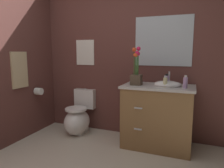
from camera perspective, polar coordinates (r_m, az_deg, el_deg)
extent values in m
cube|color=brown|center=(3.22, 5.51, 7.86)|extent=(3.92, 0.05, 2.50)
ellipsoid|color=white|center=(3.40, -9.59, -10.19)|extent=(0.38, 0.48, 0.40)
cube|color=white|center=(3.48, -9.11, -11.66)|extent=(0.22, 0.26, 0.18)
cube|color=white|center=(3.56, -7.36, -3.96)|extent=(0.36, 0.13, 0.32)
cylinder|color=white|center=(3.32, -9.86, -6.78)|extent=(0.34, 0.34, 0.03)
cylinder|color=#B7B7BC|center=(3.52, -7.41, -1.42)|extent=(0.04, 0.04, 0.02)
cube|color=brown|center=(2.94, 12.30, -8.96)|extent=(0.90, 0.52, 0.83)
cube|color=#BCB7B2|center=(2.84, 12.57, -0.71)|extent=(0.94, 0.56, 0.03)
ellipsoid|color=white|center=(2.82, 15.01, -0.15)|extent=(0.36, 0.26, 0.10)
cylinder|color=#B7B7BC|center=(2.97, 15.41, 1.63)|extent=(0.02, 0.02, 0.18)
cube|color=#B7B7BC|center=(2.67, 7.22, -6.58)|extent=(0.10, 0.02, 0.02)
cube|color=#B7B7BC|center=(2.76, 7.10, -12.21)|extent=(0.10, 0.02, 0.02)
cube|color=#4C3D2D|center=(2.83, 6.69, 1.14)|extent=(0.14, 0.14, 0.14)
cylinder|color=#386B2D|center=(2.80, 7.06, 5.38)|extent=(0.01, 0.01, 0.28)
sphere|color=#E01E51|center=(2.80, 7.11, 8.26)|extent=(0.06, 0.06, 0.06)
cylinder|color=#386B2D|center=(2.84, 7.23, 6.09)|extent=(0.01, 0.01, 0.35)
sphere|color=#E01E51|center=(2.83, 7.30, 9.60)|extent=(0.06, 0.06, 0.06)
cylinder|color=#386B2D|center=(2.85, 6.78, 5.34)|extent=(0.01, 0.01, 0.27)
sphere|color=#E01E51|center=(2.84, 6.82, 8.07)|extent=(0.06, 0.06, 0.06)
cylinder|color=#386B2D|center=(2.83, 6.36, 5.28)|extent=(0.01, 0.01, 0.27)
sphere|color=#EA4C23|center=(2.82, 6.41, 7.97)|extent=(0.06, 0.06, 0.06)
cylinder|color=#386B2D|center=(2.81, 6.06, 5.96)|extent=(0.01, 0.01, 0.33)
sphere|color=#EA4C23|center=(2.80, 6.12, 9.37)|extent=(0.06, 0.06, 0.06)
cylinder|color=#386B2D|center=(2.79, 6.51, 5.22)|extent=(0.01, 0.01, 0.27)
sphere|color=#EA4C23|center=(2.78, 6.56, 7.95)|extent=(0.06, 0.06, 0.06)
cylinder|color=#386B2D|center=(2.79, 6.86, 5.47)|extent=(0.01, 0.01, 0.29)
sphere|color=#E01E51|center=(2.79, 6.91, 8.45)|extent=(0.06, 0.06, 0.06)
cylinder|color=#B28CBF|center=(2.71, 19.48, 0.33)|extent=(0.05, 0.05, 0.14)
cylinder|color=silver|center=(2.70, 19.57, 2.02)|extent=(0.03, 0.03, 0.02)
cylinder|color=beige|center=(2.72, 14.39, 0.44)|extent=(0.05, 0.05, 0.12)
cylinder|color=#B7B7BC|center=(2.71, 14.45, 1.97)|extent=(0.03, 0.03, 0.02)
cylinder|color=#B28CBF|center=(2.87, 14.73, 0.93)|extent=(0.07, 0.07, 0.13)
cylinder|color=black|center=(2.86, 14.79, 2.48)|extent=(0.04, 0.04, 0.02)
cube|color=silver|center=(3.49, -7.38, 8.56)|extent=(0.32, 0.01, 0.41)
cube|color=#B2BCC6|center=(3.10, 13.81, 11.32)|extent=(0.80, 0.01, 0.70)
cube|color=tan|center=(3.28, -24.03, 3.56)|extent=(0.03, 0.28, 0.52)
cylinder|color=white|center=(3.51, -19.47, -1.89)|extent=(0.11, 0.11, 0.11)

